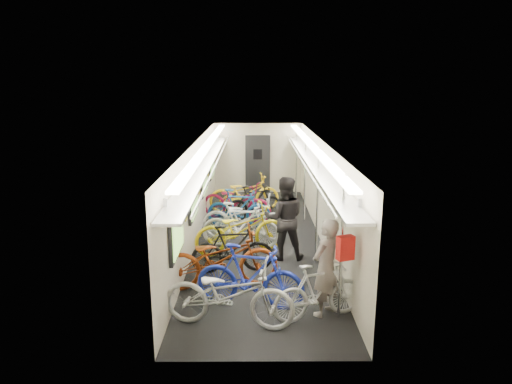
{
  "coord_description": "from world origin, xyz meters",
  "views": [
    {
      "loc": [
        -0.13,
        -10.56,
        3.75
      ],
      "look_at": [
        -0.08,
        0.22,
        1.15
      ],
      "focal_mm": 32.0,
      "sensor_mm": 36.0,
      "label": 1
    }
  ],
  "objects_px": {
    "passenger_near": "(326,268)",
    "backpack": "(345,248)",
    "bicycle_0": "(229,294)",
    "bicycle_1": "(250,276)",
    "passenger_mid": "(284,218)"
  },
  "relations": [
    {
      "from": "passenger_near",
      "to": "backpack",
      "type": "xyz_separation_m",
      "value": [
        0.24,
        -0.32,
        0.46
      ]
    },
    {
      "from": "bicycle_0",
      "to": "bicycle_1",
      "type": "height_order",
      "value": "bicycle_1"
    },
    {
      "from": "bicycle_0",
      "to": "passenger_mid",
      "type": "distance_m",
      "value": 3.07
    },
    {
      "from": "bicycle_1",
      "to": "bicycle_0",
      "type": "bearing_deg",
      "value": 165.47
    },
    {
      "from": "bicycle_0",
      "to": "bicycle_1",
      "type": "xyz_separation_m",
      "value": [
        0.32,
        0.63,
        0.02
      ]
    },
    {
      "from": "passenger_near",
      "to": "backpack",
      "type": "distance_m",
      "value": 0.6
    },
    {
      "from": "bicycle_1",
      "to": "passenger_near",
      "type": "bearing_deg",
      "value": -88.69
    },
    {
      "from": "backpack",
      "to": "passenger_near",
      "type": "bearing_deg",
      "value": 106.6
    },
    {
      "from": "passenger_mid",
      "to": "backpack",
      "type": "relative_size",
      "value": 4.78
    },
    {
      "from": "bicycle_1",
      "to": "passenger_mid",
      "type": "distance_m",
      "value": 2.38
    },
    {
      "from": "passenger_mid",
      "to": "backpack",
      "type": "bearing_deg",
      "value": 104.94
    },
    {
      "from": "backpack",
      "to": "bicycle_0",
      "type": "bearing_deg",
      "value": 161.98
    },
    {
      "from": "bicycle_0",
      "to": "passenger_near",
      "type": "bearing_deg",
      "value": -66.05
    },
    {
      "from": "passenger_near",
      "to": "backpack",
      "type": "relative_size",
      "value": 4.33
    },
    {
      "from": "bicycle_0",
      "to": "passenger_mid",
      "type": "relative_size",
      "value": 1.14
    }
  ]
}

